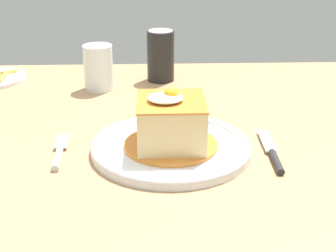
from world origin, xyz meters
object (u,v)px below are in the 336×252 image
(drinking_glass, at_px, (97,71))
(main_plate, at_px, (168,147))
(knife, at_px, (271,155))
(fork, at_px, (56,153))
(soda_can, at_px, (159,56))

(drinking_glass, bearing_deg, main_plate, -65.75)
(knife, bearing_deg, drinking_glass, 130.95)
(fork, height_order, knife, same)
(main_plate, height_order, knife, main_plate)
(fork, xyz_separation_m, soda_can, (0.18, 0.42, 0.06))
(main_plate, height_order, soda_can, soda_can)
(drinking_glass, bearing_deg, knife, -49.05)
(main_plate, distance_m, knife, 0.18)
(soda_can, bearing_deg, main_plate, -88.80)
(main_plate, bearing_deg, knife, -11.02)
(main_plate, height_order, fork, main_plate)
(drinking_glass, bearing_deg, fork, -96.04)
(soda_can, bearing_deg, knife, -67.71)
(main_plate, height_order, drinking_glass, drinking_glass)
(main_plate, bearing_deg, soda_can, 91.20)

